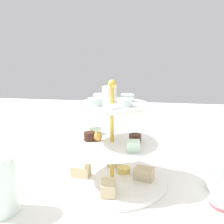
{
  "coord_description": "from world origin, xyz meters",
  "views": [
    {
      "loc": [
        -0.6,
        -0.1,
        0.32
      ],
      "look_at": [
        0.0,
        0.0,
        0.18
      ],
      "focal_mm": 40.75,
      "sensor_mm": 36.0,
      "label": 1
    }
  ],
  "objects_px": {
    "tiered_serving_stand": "(112,151)",
    "water_glass_short_left": "(220,174)",
    "water_glass_tall_right": "(0,185)",
    "butter_knife_left": "(54,148)",
    "teacup_with_saucer": "(224,214)"
  },
  "relations": [
    {
      "from": "water_glass_short_left",
      "to": "butter_knife_left",
      "type": "xyz_separation_m",
      "value": [
        0.2,
        0.51,
        -0.04
      ]
    },
    {
      "from": "water_glass_short_left",
      "to": "butter_knife_left",
      "type": "distance_m",
      "value": 0.55
    },
    {
      "from": "water_glass_short_left",
      "to": "butter_knife_left",
      "type": "bearing_deg",
      "value": 68.69
    },
    {
      "from": "tiered_serving_stand",
      "to": "butter_knife_left",
      "type": "bearing_deg",
      "value": 50.5
    },
    {
      "from": "butter_knife_left",
      "to": "water_glass_short_left",
      "type": "bearing_deg",
      "value": 107.23
    },
    {
      "from": "teacup_with_saucer",
      "to": "butter_knife_left",
      "type": "distance_m",
      "value": 0.59
    },
    {
      "from": "water_glass_tall_right",
      "to": "butter_knife_left",
      "type": "bearing_deg",
      "value": 6.36
    },
    {
      "from": "butter_knife_left",
      "to": "tiered_serving_stand",
      "type": "bearing_deg",
      "value": 89.04
    },
    {
      "from": "tiered_serving_stand",
      "to": "butter_knife_left",
      "type": "distance_m",
      "value": 0.33
    },
    {
      "from": "tiered_serving_stand",
      "to": "water_glass_short_left",
      "type": "relative_size",
      "value": 3.42
    },
    {
      "from": "water_glass_tall_right",
      "to": "butter_knife_left",
      "type": "distance_m",
      "value": 0.38
    },
    {
      "from": "water_glass_short_left",
      "to": "teacup_with_saucer",
      "type": "height_order",
      "value": "water_glass_short_left"
    },
    {
      "from": "tiered_serving_stand",
      "to": "water_glass_tall_right",
      "type": "xyz_separation_m",
      "value": [
        -0.17,
        0.2,
        -0.02
      ]
    },
    {
      "from": "tiered_serving_stand",
      "to": "water_glass_tall_right",
      "type": "bearing_deg",
      "value": 130.77
    },
    {
      "from": "teacup_with_saucer",
      "to": "tiered_serving_stand",
      "type": "bearing_deg",
      "value": 59.42
    }
  ]
}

